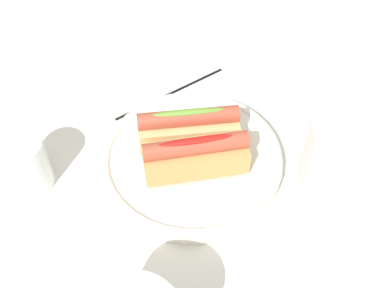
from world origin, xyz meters
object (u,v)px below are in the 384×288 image
object	(u,v)px
serving_bowl	(192,159)
hotdog_front	(188,127)
napkin_box	(343,164)
chopstick_near	(171,93)
water_glass	(26,163)
hotdog_back	(196,155)

from	to	relation	value
serving_bowl	hotdog_front	xyz separation A→B (m)	(0.00, -0.03, 0.04)
napkin_box	chopstick_near	xyz separation A→B (m)	(0.22, -0.24, -0.07)
water_glass	napkin_box	xyz separation A→B (m)	(-0.45, 0.08, 0.03)
hotdog_front	chopstick_near	world-z (taller)	hotdog_front
hotdog_front	napkin_box	size ratio (longest dim) A/B	1.00
serving_bowl	hotdog_front	bearing A→B (deg)	-85.13
hotdog_back	chopstick_near	world-z (taller)	hotdog_back
napkin_box	hotdog_front	bearing A→B (deg)	-21.23
hotdog_back	serving_bowl	bearing A→B (deg)	-85.13
hotdog_back	water_glass	world-z (taller)	hotdog_back
serving_bowl	water_glass	xyz separation A→B (m)	(0.24, -0.00, 0.02)
serving_bowl	napkin_box	size ratio (longest dim) A/B	1.83
hotdog_back	chopstick_near	xyz separation A→B (m)	(0.02, -0.19, -0.06)
water_glass	chopstick_near	world-z (taller)	water_glass
serving_bowl	hotdog_front	size ratio (longest dim) A/B	1.82
water_glass	serving_bowl	bearing A→B (deg)	179.63
water_glass	napkin_box	bearing A→B (deg)	170.06
serving_bowl	water_glass	distance (m)	0.25
hotdog_back	napkin_box	world-z (taller)	napkin_box
hotdog_front	hotdog_back	bearing A→B (deg)	94.87
serving_bowl	hotdog_back	xyz separation A→B (m)	(-0.00, 0.03, 0.04)
napkin_box	water_glass	bearing A→B (deg)	-4.17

